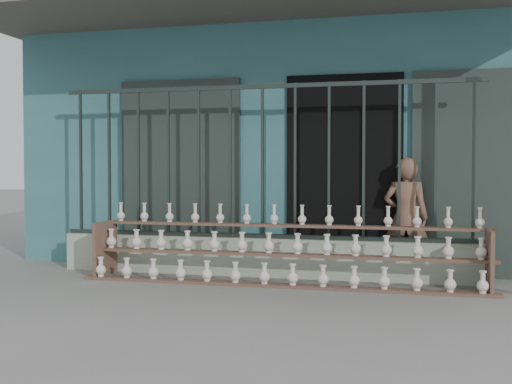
# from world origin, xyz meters

# --- Properties ---
(ground) EXTENTS (60.00, 60.00, 0.00)m
(ground) POSITION_xyz_m (0.00, 0.00, 0.00)
(ground) COLOR slate
(workshop_building) EXTENTS (7.40, 6.60, 3.21)m
(workshop_building) POSITION_xyz_m (0.00, 4.23, 1.62)
(workshop_building) COLOR #34686E
(workshop_building) RESTS_ON ground
(parapet_wall) EXTENTS (5.00, 0.20, 0.45)m
(parapet_wall) POSITION_xyz_m (0.00, 1.30, 0.23)
(parapet_wall) COLOR #A3B39A
(parapet_wall) RESTS_ON ground
(security_fence) EXTENTS (5.00, 0.04, 1.80)m
(security_fence) POSITION_xyz_m (-0.00, 1.30, 1.35)
(security_fence) COLOR #283330
(security_fence) RESTS_ON parapet_wall
(shelf_rack) EXTENTS (4.50, 0.68, 0.85)m
(shelf_rack) POSITION_xyz_m (0.33, 0.88, 0.36)
(shelf_rack) COLOR brown
(shelf_rack) RESTS_ON ground
(elderly_woman) EXTENTS (0.52, 0.35, 1.39)m
(elderly_woman) POSITION_xyz_m (1.64, 1.62, 0.70)
(elderly_woman) COLOR brown
(elderly_woman) RESTS_ON ground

